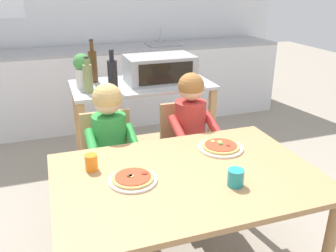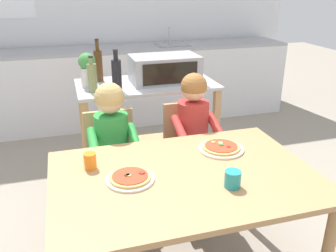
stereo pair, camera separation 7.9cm
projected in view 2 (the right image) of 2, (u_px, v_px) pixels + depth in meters
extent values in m
plane|color=gray|center=(139.00, 179.00, 3.21)|extent=(12.35, 12.35, 0.00)
cube|color=silver|center=(102.00, 7.00, 4.40)|extent=(4.91, 0.12, 2.70)
cube|color=silver|center=(112.00, 87.00, 4.38)|extent=(4.42, 0.60, 0.89)
cube|color=#9E9EA3|center=(109.00, 49.00, 4.21)|extent=(4.42, 0.60, 0.03)
cube|color=gray|center=(172.00, 45.00, 4.41)|extent=(0.40, 0.33, 0.02)
cylinder|color=#B7BABF|center=(169.00, 35.00, 4.47)|extent=(0.02, 0.02, 0.20)
cube|color=#B7BABF|center=(146.00, 84.00, 2.87)|extent=(1.10, 0.59, 0.02)
cube|color=tan|center=(148.00, 148.00, 3.09)|extent=(1.01, 0.54, 0.02)
cube|color=tan|center=(89.00, 156.00, 2.68)|extent=(0.05, 0.05, 0.87)
cube|color=tan|center=(215.00, 140.00, 2.95)|extent=(0.05, 0.05, 0.87)
cube|color=tan|center=(84.00, 131.00, 3.13)|extent=(0.05, 0.05, 0.87)
cube|color=tan|center=(194.00, 119.00, 3.40)|extent=(0.05, 0.05, 0.87)
cube|color=#999BA0|center=(164.00, 69.00, 2.86)|extent=(0.54, 0.33, 0.21)
cube|color=black|center=(170.00, 74.00, 2.72)|extent=(0.43, 0.01, 0.16)
cylinder|color=black|center=(194.00, 80.00, 2.79)|extent=(0.02, 0.01, 0.02)
cylinder|color=black|center=(117.00, 76.00, 2.61)|extent=(0.07, 0.07, 0.23)
cylinder|color=black|center=(116.00, 56.00, 2.56)|extent=(0.03, 0.03, 0.07)
cylinder|color=black|center=(115.00, 50.00, 2.54)|extent=(0.04, 0.04, 0.01)
cylinder|color=olive|center=(92.00, 78.00, 2.60)|extent=(0.07, 0.07, 0.21)
cylinder|color=olive|center=(91.00, 61.00, 2.55)|extent=(0.03, 0.03, 0.05)
cylinder|color=black|center=(91.00, 57.00, 2.54)|extent=(0.03, 0.03, 0.01)
cylinder|color=#4C2D14|center=(99.00, 66.00, 2.87)|extent=(0.07, 0.07, 0.25)
cylinder|color=#4C2D14|center=(97.00, 45.00, 2.81)|extent=(0.03, 0.03, 0.08)
cylinder|color=black|center=(97.00, 39.00, 2.79)|extent=(0.03, 0.03, 0.01)
cylinder|color=beige|center=(88.00, 77.00, 2.74)|extent=(0.11, 0.11, 0.15)
sphere|color=#428942|center=(87.00, 61.00, 2.69)|extent=(0.13, 0.13, 0.13)
cube|color=#AD7F51|center=(184.00, 177.00, 1.85)|extent=(1.35, 0.92, 0.03)
cylinder|color=#AD7F51|center=(66.00, 211.00, 2.18)|extent=(0.06, 0.06, 0.70)
cylinder|color=#AD7F51|center=(248.00, 182.00, 2.50)|extent=(0.06, 0.06, 0.70)
cube|color=tan|center=(114.00, 170.00, 2.47)|extent=(0.36, 0.36, 0.04)
cube|color=tan|center=(109.00, 136.00, 2.54)|extent=(0.34, 0.03, 0.38)
cylinder|color=tan|center=(141.00, 205.00, 2.46)|extent=(0.03, 0.03, 0.42)
cylinder|color=tan|center=(97.00, 213.00, 2.38)|extent=(0.03, 0.03, 0.42)
cylinder|color=tan|center=(132.00, 183.00, 2.73)|extent=(0.03, 0.03, 0.42)
cylinder|color=tan|center=(93.00, 189.00, 2.65)|extent=(0.03, 0.03, 0.42)
cube|color=tan|center=(192.00, 158.00, 2.64)|extent=(0.36, 0.36, 0.04)
cube|color=tan|center=(185.00, 126.00, 2.71)|extent=(0.34, 0.03, 0.38)
cylinder|color=tan|center=(217.00, 191.00, 2.63)|extent=(0.03, 0.03, 0.42)
cylinder|color=tan|center=(179.00, 197.00, 2.55)|extent=(0.03, 0.03, 0.42)
cylinder|color=tan|center=(202.00, 171.00, 2.89)|extent=(0.03, 0.03, 0.42)
cylinder|color=tan|center=(167.00, 177.00, 2.82)|extent=(0.03, 0.03, 0.42)
cube|color=#424C6B|center=(128.00, 173.00, 2.35)|extent=(0.10, 0.30, 0.10)
cylinder|color=#424C6B|center=(133.00, 215.00, 2.32)|extent=(0.08, 0.08, 0.44)
cube|color=#424C6B|center=(106.00, 176.00, 2.31)|extent=(0.10, 0.30, 0.10)
cylinder|color=#424C6B|center=(111.00, 219.00, 2.29)|extent=(0.08, 0.08, 0.44)
cylinder|color=green|center=(134.00, 139.00, 2.32)|extent=(0.06, 0.26, 0.15)
cylinder|color=green|center=(93.00, 144.00, 2.25)|extent=(0.06, 0.26, 0.15)
cylinder|color=green|center=(112.00, 140.00, 2.39)|extent=(0.22, 0.22, 0.37)
sphere|color=beige|center=(110.00, 100.00, 2.28)|extent=(0.18, 0.18, 0.18)
sphere|color=tan|center=(109.00, 97.00, 2.27)|extent=(0.19, 0.19, 0.19)
cube|color=#424C6B|center=(208.00, 160.00, 2.52)|extent=(0.10, 0.30, 0.10)
cylinder|color=#424C6B|center=(214.00, 199.00, 2.49)|extent=(0.08, 0.08, 0.44)
cube|color=#424C6B|center=(189.00, 163.00, 2.48)|extent=(0.10, 0.30, 0.10)
cylinder|color=#424C6B|center=(195.00, 202.00, 2.46)|extent=(0.08, 0.08, 0.44)
cylinder|color=#BC332D|center=(215.00, 126.00, 2.48)|extent=(0.06, 0.26, 0.15)
cylinder|color=#BC332D|center=(180.00, 130.00, 2.41)|extent=(0.06, 0.26, 0.15)
cylinder|color=#BC332D|center=(193.00, 128.00, 2.55)|extent=(0.22, 0.22, 0.39)
sphere|color=beige|center=(194.00, 88.00, 2.44)|extent=(0.17, 0.17, 0.17)
sphere|color=#9E6633|center=(194.00, 86.00, 2.43)|extent=(0.18, 0.18, 0.18)
cylinder|color=white|center=(130.00, 179.00, 1.78)|extent=(0.24, 0.24, 0.01)
cylinder|color=tan|center=(130.00, 177.00, 1.78)|extent=(0.21, 0.21, 0.01)
cylinder|color=#B23D23|center=(130.00, 176.00, 1.77)|extent=(0.18, 0.18, 0.00)
cylinder|color=#DBC666|center=(129.00, 175.00, 1.77)|extent=(0.02, 0.02, 0.01)
cylinder|color=maroon|center=(142.00, 173.00, 1.80)|extent=(0.03, 0.03, 0.01)
cylinder|color=#563319|center=(127.00, 175.00, 1.77)|extent=(0.03, 0.03, 0.01)
cylinder|color=beige|center=(221.00, 149.00, 2.10)|extent=(0.27, 0.27, 0.01)
cylinder|color=tan|center=(221.00, 147.00, 2.10)|extent=(0.22, 0.22, 0.01)
cylinder|color=#B23D23|center=(221.00, 146.00, 2.10)|extent=(0.19, 0.19, 0.00)
cylinder|color=maroon|center=(228.00, 146.00, 2.08)|extent=(0.02, 0.02, 0.01)
cylinder|color=#386628|center=(221.00, 145.00, 2.10)|extent=(0.03, 0.03, 0.01)
cylinder|color=#DBC666|center=(220.00, 143.00, 2.12)|extent=(0.03, 0.03, 0.01)
cylinder|color=#DBC666|center=(213.00, 142.00, 2.13)|extent=(0.02, 0.02, 0.01)
cylinder|color=teal|center=(233.00, 179.00, 1.71)|extent=(0.08, 0.08, 0.08)
cylinder|color=orange|center=(90.00, 161.00, 1.88)|extent=(0.07, 0.07, 0.09)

